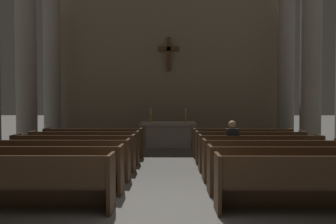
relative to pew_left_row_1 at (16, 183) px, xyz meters
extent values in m
plane|color=#66635E|center=(2.40, 0.04, -0.48)|extent=(80.00, 80.00, 0.00)
cube|color=#422B19|center=(0.00, 0.04, -0.05)|extent=(3.01, 0.40, 0.05)
cube|color=#422B19|center=(0.00, -0.19, 0.22)|extent=(3.01, 0.05, 0.50)
cube|color=#422B19|center=(0.00, 0.22, -0.28)|extent=(3.01, 0.04, 0.40)
cube|color=#422B19|center=(1.54, 0.02, 0.00)|extent=(0.06, 0.50, 0.95)
cube|color=#422B19|center=(0.00, 1.06, -0.05)|extent=(3.01, 0.40, 0.05)
cube|color=#422B19|center=(0.00, 0.83, 0.22)|extent=(3.01, 0.05, 0.50)
cube|color=#422B19|center=(0.00, 1.24, -0.28)|extent=(3.01, 0.04, 0.40)
cube|color=#422B19|center=(1.54, 1.04, 0.00)|extent=(0.06, 0.50, 0.95)
cube|color=#422B19|center=(0.00, 2.08, -0.05)|extent=(3.01, 0.40, 0.05)
cube|color=#422B19|center=(0.00, 1.85, 0.22)|extent=(3.01, 0.05, 0.50)
cube|color=#422B19|center=(0.00, 2.26, -0.28)|extent=(3.01, 0.04, 0.40)
cube|color=#422B19|center=(1.54, 2.06, 0.00)|extent=(0.06, 0.50, 0.95)
cube|color=#422B19|center=(0.00, 3.10, -0.05)|extent=(3.01, 0.40, 0.05)
cube|color=#422B19|center=(0.00, 2.87, 0.22)|extent=(3.01, 0.05, 0.50)
cube|color=#422B19|center=(0.00, 3.28, -0.28)|extent=(3.01, 0.04, 0.40)
cube|color=#422B19|center=(1.54, 3.08, 0.00)|extent=(0.06, 0.50, 0.95)
cube|color=#422B19|center=(-1.54, 3.08, 0.00)|extent=(0.06, 0.50, 0.95)
cube|color=#422B19|center=(0.00, 4.12, -0.05)|extent=(3.01, 0.40, 0.05)
cube|color=#422B19|center=(0.00, 3.89, 0.22)|extent=(3.01, 0.05, 0.50)
cube|color=#422B19|center=(0.00, 4.30, -0.28)|extent=(3.01, 0.04, 0.40)
cube|color=#422B19|center=(1.54, 4.10, 0.00)|extent=(0.06, 0.50, 0.95)
cube|color=#422B19|center=(-1.54, 4.10, 0.00)|extent=(0.06, 0.50, 0.95)
cube|color=#422B19|center=(0.00, 5.14, -0.05)|extent=(3.01, 0.40, 0.05)
cube|color=#422B19|center=(0.00, 4.91, 0.22)|extent=(3.01, 0.05, 0.50)
cube|color=#422B19|center=(0.00, 5.32, -0.28)|extent=(3.01, 0.04, 0.40)
cube|color=#422B19|center=(1.54, 5.12, 0.00)|extent=(0.06, 0.50, 0.95)
cube|color=#422B19|center=(-1.54, 5.12, 0.00)|extent=(0.06, 0.50, 0.95)
cube|color=#422B19|center=(4.80, 0.04, -0.05)|extent=(3.01, 0.40, 0.05)
cube|color=#422B19|center=(4.80, -0.19, 0.22)|extent=(3.01, 0.05, 0.50)
cube|color=#422B19|center=(4.80, 0.22, -0.28)|extent=(3.01, 0.04, 0.40)
cube|color=#422B19|center=(3.26, 0.02, 0.00)|extent=(0.06, 0.50, 0.95)
cube|color=#422B19|center=(4.80, 1.06, -0.05)|extent=(3.01, 0.40, 0.05)
cube|color=#422B19|center=(4.80, 0.83, 0.22)|extent=(3.01, 0.05, 0.50)
cube|color=#422B19|center=(4.80, 1.24, -0.28)|extent=(3.01, 0.04, 0.40)
cube|color=#422B19|center=(3.26, 1.04, 0.00)|extent=(0.06, 0.50, 0.95)
cube|color=#422B19|center=(4.80, 2.08, -0.05)|extent=(3.01, 0.40, 0.05)
cube|color=#422B19|center=(4.80, 1.85, 0.22)|extent=(3.01, 0.05, 0.50)
cube|color=#422B19|center=(4.80, 2.26, -0.28)|extent=(3.01, 0.04, 0.40)
cube|color=#422B19|center=(3.26, 2.06, 0.00)|extent=(0.06, 0.50, 0.95)
cube|color=#422B19|center=(4.80, 3.10, -0.05)|extent=(3.01, 0.40, 0.05)
cube|color=#422B19|center=(4.80, 2.87, 0.22)|extent=(3.01, 0.05, 0.50)
cube|color=#422B19|center=(4.80, 3.28, -0.28)|extent=(3.01, 0.04, 0.40)
cube|color=#422B19|center=(3.26, 3.08, 0.00)|extent=(0.06, 0.50, 0.95)
cube|color=#422B19|center=(6.33, 3.08, 0.00)|extent=(0.06, 0.50, 0.95)
cube|color=#422B19|center=(4.80, 4.12, -0.05)|extent=(3.01, 0.40, 0.05)
cube|color=#422B19|center=(4.80, 3.89, 0.22)|extent=(3.01, 0.05, 0.50)
cube|color=#422B19|center=(4.80, 4.30, -0.28)|extent=(3.01, 0.04, 0.40)
cube|color=#422B19|center=(3.26, 4.10, 0.00)|extent=(0.06, 0.50, 0.95)
cube|color=#422B19|center=(6.33, 4.10, 0.00)|extent=(0.06, 0.50, 0.95)
cube|color=#422B19|center=(4.80, 5.14, -0.05)|extent=(3.01, 0.40, 0.05)
cube|color=#422B19|center=(4.80, 4.91, 0.22)|extent=(3.01, 0.05, 0.50)
cube|color=#422B19|center=(4.80, 5.32, -0.28)|extent=(3.01, 0.04, 0.40)
cube|color=#422B19|center=(3.26, 5.12, 0.00)|extent=(0.06, 0.50, 0.95)
cube|color=#422B19|center=(6.33, 5.12, 0.00)|extent=(0.06, 0.50, 0.95)
cube|color=#9E998E|center=(-2.62, 6.10, -0.38)|extent=(0.99, 0.99, 0.20)
cylinder|color=#9E998E|center=(-2.62, 6.10, 2.86)|extent=(0.70, 0.70, 6.68)
cube|color=#9E998E|center=(7.42, 6.10, -0.38)|extent=(0.99, 0.99, 0.20)
cylinder|color=#9E998E|center=(7.42, 6.10, 2.86)|extent=(0.70, 0.70, 6.68)
cube|color=#9E998E|center=(-2.62, 8.53, -0.38)|extent=(0.99, 0.99, 0.20)
cylinder|color=#9E998E|center=(-2.62, 8.53, 2.86)|extent=(0.70, 0.70, 6.68)
cube|color=#9E998E|center=(7.42, 8.53, -0.38)|extent=(0.99, 0.99, 0.20)
cylinder|color=#9E998E|center=(7.42, 8.53, 2.86)|extent=(0.70, 0.70, 6.68)
cube|color=#A8A399|center=(2.40, 7.52, -0.04)|extent=(1.76, 0.72, 0.88)
cube|color=#A8A399|center=(2.40, 7.52, 0.46)|extent=(2.20, 0.90, 0.12)
cube|color=silver|center=(2.40, 7.52, 0.53)|extent=(2.09, 0.86, 0.01)
cylinder|color=#B79338|center=(1.70, 7.52, 0.54)|extent=(0.16, 0.16, 0.02)
cylinder|color=#B79338|center=(1.70, 7.52, 0.68)|extent=(0.07, 0.07, 0.30)
cylinder|color=silver|center=(1.70, 7.52, 0.96)|extent=(0.04, 0.04, 0.25)
cylinder|color=#B79338|center=(3.10, 7.52, 0.54)|extent=(0.16, 0.16, 0.02)
cylinder|color=#B79338|center=(3.10, 7.52, 0.68)|extent=(0.07, 0.07, 0.30)
cylinder|color=silver|center=(3.10, 7.52, 0.96)|extent=(0.04, 0.04, 0.25)
cube|color=gray|center=(2.40, 9.74, 3.18)|extent=(11.16, 0.25, 7.32)
cube|color=brown|center=(2.40, 9.53, 3.55)|extent=(0.18, 0.18, 1.53)
cube|color=brown|center=(2.40, 9.53, 3.77)|extent=(0.98, 0.18, 0.18)
cube|color=#26262B|center=(4.07, 3.28, -0.25)|extent=(0.24, 0.14, 0.45)
cube|color=#26262B|center=(4.07, 3.15, 0.03)|extent=(0.28, 0.36, 0.12)
cube|color=black|center=(4.07, 3.02, 0.36)|extent=(0.32, 0.20, 0.54)
sphere|color=tan|center=(4.07, 3.02, 0.74)|extent=(0.20, 0.20, 0.20)
camera|label=1|loc=(2.51, -5.04, 1.29)|focal=33.76mm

